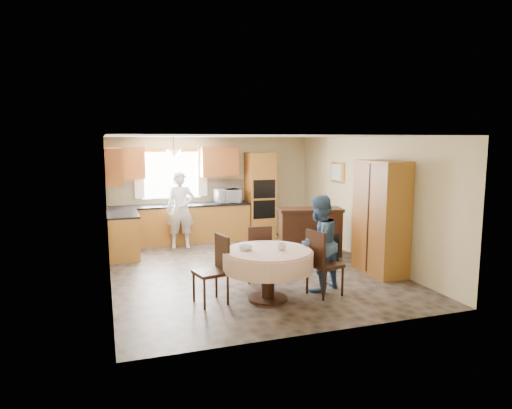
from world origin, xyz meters
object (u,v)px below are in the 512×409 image
Objects in this scene: oven_tower at (260,195)px; person_dining at (319,243)px; cupboard at (381,218)px; chair_right at (321,260)px; sideboard at (310,233)px; dining_table at (268,261)px; person_sink at (181,210)px; chair_back at (258,251)px; chair_left at (215,266)px.

oven_tower reaches higher than person_dining.
oven_tower reaches higher than cupboard.
oven_tower is at bearing 106.38° from cupboard.
cupboard is 1.84m from chair_right.
dining_table is (-1.78, -2.26, 0.14)m from sideboard.
person_dining reaches higher than sideboard.
oven_tower is 1.23× the size of person_sink.
chair_right is (-0.53, -4.43, -0.48)m from oven_tower.
oven_tower is 1.60× the size of sideboard.
cupboard is at bearing -73.62° from oven_tower.
chair_back reaches higher than sideboard.
person_sink reaches higher than dining_table.
person_dining is (0.09, 0.27, 0.20)m from chair_right.
person_sink is at bearing 6.64° from chair_right.
person_dining reaches higher than chair_right.
dining_table is at bearing -107.61° from oven_tower.
chair_back is at bearing 20.67° from chair_right.
person_sink reaches higher than person_dining.
person_sink is (-1.54, 3.97, 0.28)m from chair_right.
oven_tower is 1.02× the size of cupboard.
cupboard is at bearing -39.34° from person_sink.
cupboard is at bearing 172.63° from person_dining.
chair_back is at bearing -68.17° from person_sink.
chair_back is (-1.22, -3.44, -0.51)m from oven_tower.
chair_right is 0.35m from person_dining.
dining_table is 0.80m from chair_left.
oven_tower reaches higher than chair_left.
sideboard is 3.32m from chair_left.
person_sink is 1.11× the size of person_dining.
chair_right reaches higher than dining_table.
cupboard reaches higher than dining_table.
cupboard reaches higher than chair_right.
sideboard is at bearing 116.68° from chair_left.
sideboard is 2.88m from dining_table.
cupboard reaches higher than chair_back.
oven_tower is at bearing -103.89° from chair_back.
person_dining is (0.94, 0.18, 0.17)m from dining_table.
cupboard is 1.97× the size of chair_right.
person_sink is (0.09, 3.73, 0.30)m from chair_left.
cupboard is (1.07, -3.64, -0.03)m from oven_tower.
person_sink is at bearing 134.63° from cupboard.
chair_back is 1.09m from person_dining.
cupboard reaches higher than sideboard.
sideboard is 1.79m from cupboard.
dining_table is at bearing 66.51° from chair_left.
person_dining reaches higher than chair_left.
person_dining is at bearing 143.47° from chair_back.
chair_back is (-1.62, -1.37, 0.07)m from sideboard.
person_dining is at bearing -99.16° from sideboard.
dining_table is 0.86m from chair_right.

